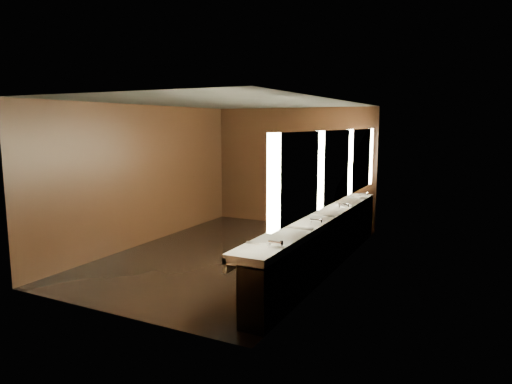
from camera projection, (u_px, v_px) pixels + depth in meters
The scene contains 10 objects.
floor at pixel (231, 255), 8.50m from camera, with size 6.00×6.00×0.00m, color black.
ceiling at pixel (230, 102), 8.09m from camera, with size 4.00×6.00×0.02m, color #2D2D2B.
wall_back at pixel (293, 167), 10.94m from camera, with size 4.00×0.02×2.80m, color black.
wall_front at pixel (109, 207), 5.65m from camera, with size 4.00×0.02×2.80m, color black.
wall_left at pixel (144, 175), 9.19m from camera, with size 0.02×6.00×2.80m, color black.
wall_right at pixel (337, 187), 7.40m from camera, with size 0.02×6.00×2.80m, color black.
sink_counter at pixel (323, 240), 7.63m from camera, with size 0.55×5.40×1.01m.
mirror_band at pixel (336, 166), 7.36m from camera, with size 0.06×5.03×1.15m.
person at pixel (283, 226), 7.61m from camera, with size 0.54×0.35×1.48m, color #96B1E0.
trash_bin at pixel (262, 285), 6.09m from camera, with size 0.38×0.38×0.59m, color black.
Camera 1 is at (4.15, -7.13, 2.43)m, focal length 32.00 mm.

